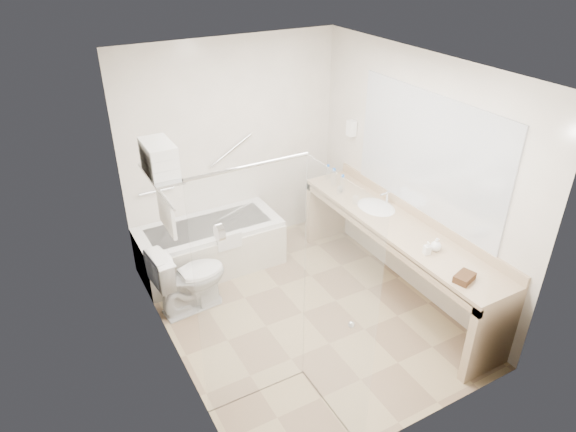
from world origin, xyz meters
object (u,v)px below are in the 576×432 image
toilet (190,278)px  water_bottle_left (328,172)px  amenity_basket (464,278)px  vanity_counter (396,241)px  bathtub (210,246)px

toilet → water_bottle_left: (1.94, 0.46, 0.56)m
toilet → amenity_basket: bearing=-140.1°
vanity_counter → amenity_basket: 1.06m
toilet → water_bottle_left: 2.07m
vanity_counter → water_bottle_left: 1.28m
toilet → amenity_basket: size_ratio=4.00×
bathtub → water_bottle_left: size_ratio=8.84×
bathtub → amenity_basket: amenity_basket is taller
vanity_counter → toilet: 2.14m
toilet → amenity_basket: (1.85, -1.81, 0.51)m
bathtub → amenity_basket: bearing=-59.9°
vanity_counter → water_bottle_left: water_bottle_left is taller
bathtub → toilet: size_ratio=2.12×
toilet → amenity_basket: amenity_basket is taller
bathtub → amenity_basket: 2.85m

